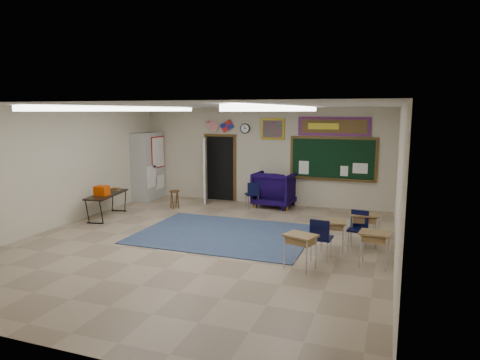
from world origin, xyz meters
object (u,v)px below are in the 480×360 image
(folding_table, at_px, (107,204))
(wooden_stool, at_px, (175,199))
(wingback_armchair, at_px, (275,189))
(student_desk_front_right, at_px, (363,228))
(student_desk_front_left, at_px, (332,234))

(folding_table, distance_m, wooden_stool, 2.01)
(wingback_armchair, xyz_separation_m, wooden_stool, (-2.76, -1.30, -0.26))
(student_desk_front_right, bearing_deg, wingback_armchair, 122.96)
(folding_table, height_order, wooden_stool, folding_table)
(student_desk_front_left, bearing_deg, folding_table, 166.01)
(wingback_armchair, xyz_separation_m, student_desk_front_left, (2.24, -3.69, -0.18))
(student_desk_front_right, bearing_deg, student_desk_front_left, -144.45)
(wingback_armchair, height_order, wooden_stool, wingback_armchair)
(folding_table, xyz_separation_m, wooden_stool, (1.22, 1.60, -0.08))
(student_desk_front_right, distance_m, folding_table, 6.80)
(student_desk_front_left, relative_size, wooden_stool, 1.18)
(student_desk_front_left, height_order, student_desk_front_right, student_desk_front_right)
(wingback_armchair, relative_size, student_desk_front_left, 1.86)
(student_desk_front_right, height_order, folding_table, folding_table)
(student_desk_front_right, xyz_separation_m, folding_table, (-6.79, 0.22, -0.04))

